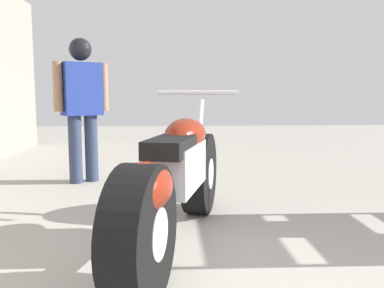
# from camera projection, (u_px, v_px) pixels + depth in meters

# --- Properties ---
(ground_plane) EXTENTS (17.64, 17.64, 0.00)m
(ground_plane) POSITION_uv_depth(u_px,v_px,m) (210.00, 192.00, 4.22)
(ground_plane) COLOR #9E998E
(motorcycle_maroon_cruiser) EXTENTS (0.87, 2.19, 1.03)m
(motorcycle_maroon_cruiser) POSITION_uv_depth(u_px,v_px,m) (176.00, 182.00, 2.67)
(motorcycle_maroon_cruiser) COLOR black
(motorcycle_maroon_cruiser) RESTS_ON ground_plane
(mechanic_in_blue) EXTENTS (0.59, 0.43, 1.62)m
(mechanic_in_blue) POSITION_uv_depth(u_px,v_px,m) (82.00, 97.00, 4.61)
(mechanic_in_blue) COLOR #2D3851
(mechanic_in_blue) RESTS_ON ground_plane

